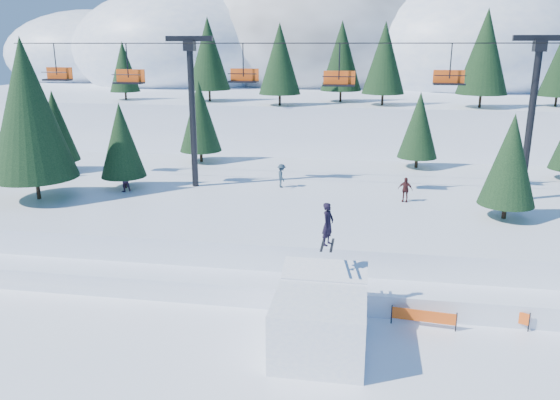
% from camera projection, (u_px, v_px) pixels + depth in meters
% --- Properties ---
extents(ground, '(160.00, 160.00, 0.00)m').
position_uv_depth(ground, '(279.00, 372.00, 21.12)').
color(ground, white).
rests_on(ground, ground).
extents(mid_shelf, '(70.00, 22.00, 2.50)m').
position_uv_depth(mid_shelf, '(321.00, 209.00, 37.86)').
color(mid_shelf, white).
rests_on(mid_shelf, ground).
extents(berm, '(70.00, 6.00, 1.10)m').
position_uv_depth(berm, '(304.00, 276.00, 28.56)').
color(berm, white).
rests_on(berm, ground).
extents(mountain_ridge, '(119.00, 60.63, 26.46)m').
position_uv_depth(mountain_ridge, '(322.00, 61.00, 88.88)').
color(mountain_ridge, white).
rests_on(mountain_ridge, ground).
extents(jump_kicker, '(3.70, 5.04, 5.89)m').
position_uv_depth(jump_kicker, '(321.00, 318.00, 22.44)').
color(jump_kicker, white).
rests_on(jump_kicker, ground).
extents(chairlift, '(46.00, 3.21, 10.28)m').
position_uv_depth(chairlift, '(336.00, 91.00, 35.57)').
color(chairlift, black).
rests_on(chairlift, mid_shelf).
extents(conifer_stand, '(60.97, 17.95, 10.25)m').
position_uv_depth(conifer_stand, '(314.00, 128.00, 36.42)').
color(conifer_stand, black).
rests_on(conifer_stand, mid_shelf).
extents(distant_skiers, '(27.04, 6.07, 1.73)m').
position_uv_depth(distant_skiers, '(308.00, 179.00, 37.35)').
color(distant_skiers, '#223341').
rests_on(distant_skiers, mid_shelf).
extents(banner_near, '(2.85, 0.35, 0.90)m').
position_uv_depth(banner_near, '(424.00, 316.00, 24.31)').
color(banner_near, black).
rests_on(banner_near, ground).
extents(banner_far, '(2.60, 1.23, 0.90)m').
position_uv_depth(banner_far, '(496.00, 312.00, 24.70)').
color(banner_far, black).
rests_on(banner_far, ground).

